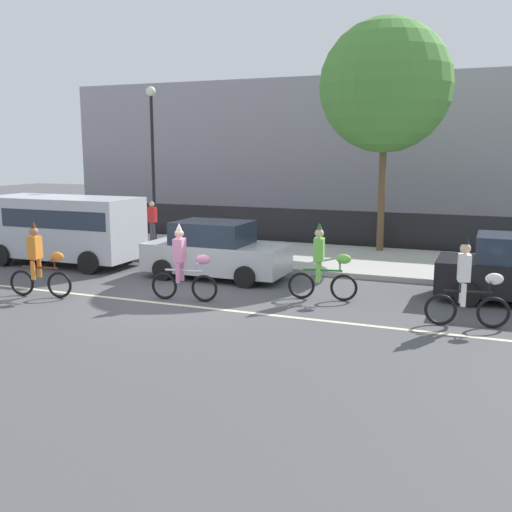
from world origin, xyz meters
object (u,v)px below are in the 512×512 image
at_px(parade_cyclist_lime, 323,267).
at_px(pedestrian_onlooker, 152,222).
at_px(parade_cyclist_zebra, 469,288).
at_px(parked_car_silver, 215,251).
at_px(parade_cyclist_pink, 184,267).
at_px(parade_cyclist_orange, 40,264).
at_px(parked_van_silver, 66,225).
at_px(street_lamp_post, 152,141).

height_order(parade_cyclist_lime, pedestrian_onlooker, parade_cyclist_lime).
distance_m(parade_cyclist_zebra, pedestrian_onlooker, 13.03).
relative_size(parked_car_silver, pedestrian_onlooker, 2.53).
bearing_deg(parade_cyclist_zebra, parade_cyclist_pink, -177.83).
bearing_deg(parade_cyclist_lime, parade_cyclist_zebra, -17.50).
bearing_deg(parade_cyclist_zebra, parade_cyclist_lime, 162.50).
xyz_separation_m(parade_cyclist_orange, pedestrian_onlooker, (-1.35, 7.50, 0.17)).
bearing_deg(parade_cyclist_zebra, pedestrian_onlooker, 151.45).
height_order(parade_cyclist_orange, parade_cyclist_lime, same).
distance_m(parade_cyclist_orange, pedestrian_onlooker, 7.62).
xyz_separation_m(parade_cyclist_lime, pedestrian_onlooker, (-8.02, 5.15, 0.17)).
bearing_deg(parked_car_silver, pedestrian_onlooker, 139.49).
relative_size(parade_cyclist_orange, pedestrian_onlooker, 1.19).
distance_m(parade_cyclist_orange, parade_cyclist_pink, 3.68).
distance_m(parked_van_silver, street_lamp_post, 5.44).
relative_size(parade_cyclist_orange, parade_cyclist_zebra, 1.00).
bearing_deg(parked_car_silver, parade_cyclist_orange, -129.62).
xyz_separation_m(street_lamp_post, pedestrian_onlooker, (0.49, -0.97, -2.97)).
relative_size(parade_cyclist_zebra, pedestrian_onlooker, 1.19).
xyz_separation_m(parked_car_silver, street_lamp_post, (-4.92, 4.75, 3.21)).
height_order(parade_cyclist_zebra, street_lamp_post, street_lamp_post).
height_order(street_lamp_post, pedestrian_onlooker, street_lamp_post).
bearing_deg(parked_van_silver, pedestrian_onlooker, 76.18).
bearing_deg(parade_cyclist_lime, parade_cyclist_orange, -160.61).
bearing_deg(parade_cyclist_orange, parked_car_silver, 50.38).
relative_size(parade_cyclist_pink, parked_van_silver, 0.38).
bearing_deg(parked_van_silver, parade_cyclist_zebra, -11.42).
bearing_deg(parade_cyclist_lime, parked_car_silver, 159.20).
bearing_deg(street_lamp_post, pedestrian_onlooker, -63.08).
relative_size(parked_van_silver, pedestrian_onlooker, 3.09).
distance_m(parade_cyclist_lime, pedestrian_onlooker, 9.53).
xyz_separation_m(parade_cyclist_pink, parked_car_silver, (-0.46, 2.69, -0.06)).
height_order(parade_cyclist_pink, pedestrian_onlooker, parade_cyclist_pink).
relative_size(parade_cyclist_orange, parade_cyclist_pink, 1.00).
distance_m(parked_car_silver, pedestrian_onlooker, 5.83).
xyz_separation_m(parade_cyclist_pink, parked_van_silver, (-5.80, 2.75, 0.44)).
bearing_deg(parked_van_silver, parade_cyclist_lime, -9.02).
distance_m(parade_cyclist_orange, street_lamp_post, 9.22).
xyz_separation_m(parade_cyclist_lime, street_lamp_post, (-8.51, 6.12, 3.15)).
height_order(parked_car_silver, pedestrian_onlooker, pedestrian_onlooker).
bearing_deg(pedestrian_onlooker, parked_van_silver, -103.82).
distance_m(parade_cyclist_lime, street_lamp_post, 10.95).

